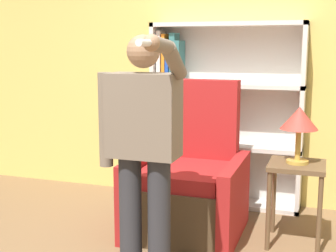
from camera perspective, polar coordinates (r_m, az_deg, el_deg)
wall_back at (r=4.68m, az=5.90°, el=7.97°), size 8.00×0.06×2.80m
bookcase at (r=4.57m, az=5.36°, el=1.31°), size 1.45×0.28×1.76m
armchair at (r=3.95m, az=2.60°, el=-7.32°), size 0.89×0.90×1.25m
person_standing at (r=2.99m, az=-3.05°, el=-2.12°), size 0.60×0.78×1.61m
side_table at (r=3.76m, az=15.38°, el=-6.26°), size 0.42×0.42×0.65m
table_lamp at (r=3.66m, az=15.70°, el=0.61°), size 0.28×0.28×0.44m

